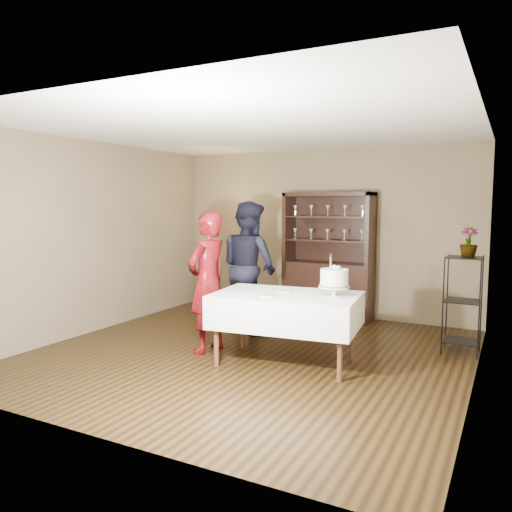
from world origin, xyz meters
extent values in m
plane|color=black|center=(0.00, 0.00, 0.00)|extent=(5.00, 5.00, 0.00)
plane|color=white|center=(0.00, 0.00, 2.70)|extent=(5.00, 5.00, 0.00)
cube|color=brown|center=(0.00, 2.50, 1.35)|extent=(5.00, 0.02, 2.70)
cube|color=brown|center=(-2.50, 0.00, 1.35)|extent=(0.02, 5.00, 2.70)
cube|color=brown|center=(2.50, 0.00, 1.35)|extent=(0.02, 5.00, 2.70)
cube|color=black|center=(0.20, 2.24, 0.45)|extent=(1.40, 0.48, 0.90)
cube|color=black|center=(0.20, 2.46, 1.45)|extent=(1.40, 0.03, 1.10)
cube|color=black|center=(0.20, 2.24, 1.97)|extent=(1.40, 0.48, 0.06)
cube|color=black|center=(0.20, 2.24, 1.25)|extent=(1.28, 0.42, 0.02)
cube|color=black|center=(0.20, 2.24, 1.62)|extent=(1.28, 0.42, 0.02)
cylinder|color=black|center=(2.08, 1.00, 0.60)|extent=(0.02, 0.02, 1.20)
cylinder|color=black|center=(2.48, 1.00, 0.60)|extent=(0.02, 0.02, 1.20)
cylinder|color=black|center=(2.08, 1.40, 0.60)|extent=(0.02, 0.02, 1.20)
cylinder|color=black|center=(2.48, 1.40, 0.60)|extent=(0.02, 0.02, 1.20)
cube|color=black|center=(2.28, 1.20, 0.15)|extent=(0.40, 0.40, 0.02)
cube|color=black|center=(2.28, 1.20, 0.65)|extent=(0.40, 0.40, 0.01)
cube|color=black|center=(2.28, 1.20, 1.18)|extent=(0.40, 0.40, 0.02)
cube|color=silver|center=(0.54, -0.15, 0.62)|extent=(1.72, 1.17, 0.37)
cylinder|color=#462D1A|center=(-0.11, -0.61, 0.38)|extent=(0.06, 0.06, 0.77)
cylinder|color=#462D1A|center=(1.27, -0.45, 0.38)|extent=(0.06, 0.06, 0.77)
cylinder|color=#462D1A|center=(-0.20, 0.16, 0.38)|extent=(0.06, 0.06, 0.77)
cylinder|color=#462D1A|center=(1.19, 0.32, 0.38)|extent=(0.06, 0.06, 0.77)
imported|color=#380605|center=(-0.52, -0.15, 0.87)|extent=(0.50, 0.68, 1.73)
imported|color=black|center=(-0.54, 0.97, 0.93)|extent=(1.11, 1.00, 1.86)
cylinder|color=white|center=(1.06, -0.04, 0.81)|extent=(0.19, 0.19, 0.01)
cylinder|color=white|center=(1.06, -0.04, 0.86)|extent=(0.05, 0.05, 0.10)
cylinder|color=white|center=(1.06, -0.04, 0.91)|extent=(0.34, 0.34, 0.01)
cylinder|color=#507336|center=(1.06, -0.04, 0.93)|extent=(0.33, 0.33, 0.02)
cylinder|color=white|center=(1.06, -0.04, 1.01)|extent=(0.31, 0.31, 0.19)
sphere|color=#536FB2|center=(1.09, -0.04, 1.12)|extent=(0.02, 0.02, 0.02)
cube|color=white|center=(1.03, -0.06, 1.18)|extent=(0.02, 0.02, 0.13)
cube|color=black|center=(1.03, -0.06, 1.26)|extent=(0.02, 0.02, 0.05)
cylinder|color=white|center=(0.42, -0.38, 0.82)|extent=(0.24, 0.24, 0.01)
cylinder|color=white|center=(0.46, -0.02, 0.82)|extent=(0.20, 0.20, 0.01)
imported|color=#507336|center=(2.32, 1.22, 1.37)|extent=(0.24, 0.24, 0.36)
camera|label=1|loc=(2.80, -5.25, 1.82)|focal=35.00mm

